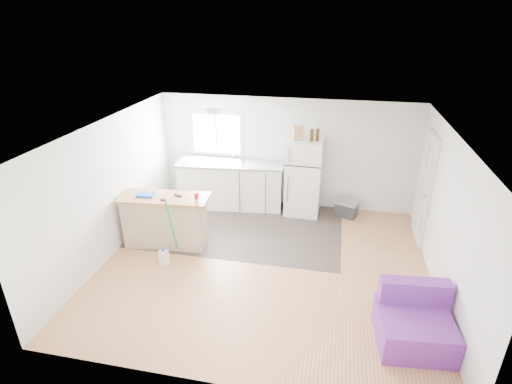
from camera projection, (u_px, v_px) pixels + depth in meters
room at (265, 203)px, 6.43m from camera, size 5.51×5.01×2.41m
vinyl_zone at (241, 226)px, 8.17m from camera, size 4.05×2.50×0.00m
window at (217, 134)px, 8.78m from camera, size 1.18×0.06×0.98m
interior_door at (425, 189)px, 7.38m from camera, size 0.11×0.92×2.10m
ceiling_fixture at (213, 111)px, 7.24m from camera, size 0.30×0.30×0.07m
kitchen_cabinets at (231, 184)px, 8.83m from camera, size 2.37×0.94×1.33m
peninsula at (165, 220)px, 7.35m from camera, size 1.65×0.75×0.99m
refrigerator at (304, 177)px, 8.41m from camera, size 0.74×0.71×1.64m
cooler at (346, 208)px, 8.51m from camera, size 0.54×0.45×0.35m
purple_seat at (414, 324)px, 5.24m from camera, size 1.00×0.95×0.76m
cleaner_jug at (164, 258)px, 6.88m from camera, size 0.17×0.13×0.33m
mop at (167, 246)px, 7.03m from camera, size 0.20×0.34×1.22m
red_cup at (196, 195)px, 7.04m from camera, size 0.08×0.08×0.12m
blue_tray at (146, 195)px, 7.18m from camera, size 0.32×0.25×0.04m
tool_a at (178, 195)px, 7.16m from camera, size 0.15×0.10×0.03m
tool_b at (163, 200)px, 7.00m from camera, size 0.10×0.05×0.03m
cardboard_box at (298, 133)px, 7.97m from camera, size 0.22×0.17×0.30m
bottle_left at (312, 135)px, 7.90m from camera, size 0.08×0.08×0.25m
bottle_right at (318, 135)px, 7.93m from camera, size 0.09×0.09×0.25m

